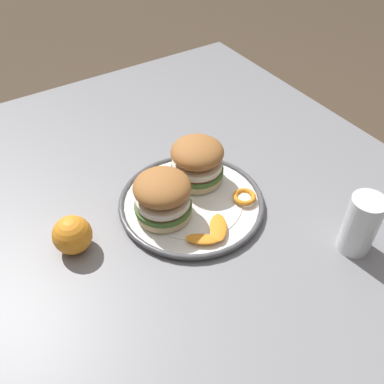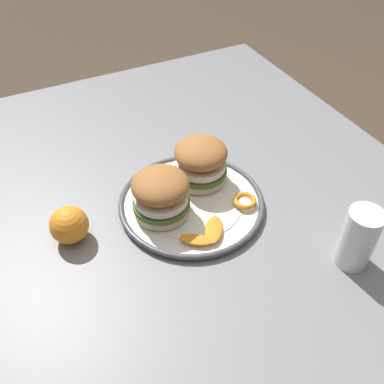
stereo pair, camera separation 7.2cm
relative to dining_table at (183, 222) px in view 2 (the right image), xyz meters
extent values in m
plane|color=#4C3D2D|center=(0.00, 0.00, -0.68)|extent=(8.00, 8.00, 0.00)
cube|color=gray|center=(0.00, 0.00, 0.08)|extent=(1.23, 1.08, 0.03)
cube|color=gray|center=(-0.55, 0.48, -0.30)|extent=(0.06, 0.06, 0.74)
cylinder|color=white|center=(0.04, 0.00, 0.10)|extent=(0.29, 0.29, 0.01)
torus|color=#4C4C51|center=(0.04, 0.00, 0.11)|extent=(0.32, 0.32, 0.01)
cylinder|color=white|center=(0.04, 0.00, 0.11)|extent=(0.22, 0.22, 0.00)
cylinder|color=beige|center=(0.05, -0.07, 0.12)|extent=(0.11, 0.11, 0.02)
cylinder|color=#477033|center=(0.05, -0.07, 0.14)|extent=(0.12, 0.12, 0.01)
cylinder|color=#BC3828|center=(0.05, -0.07, 0.15)|extent=(0.11, 0.11, 0.01)
cylinder|color=silver|center=(0.05, -0.07, 0.16)|extent=(0.11, 0.11, 0.01)
ellipsoid|color=#A36633|center=(0.05, -0.07, 0.19)|extent=(0.16, 0.16, 0.05)
cylinder|color=beige|center=(-0.01, 0.05, 0.12)|extent=(0.11, 0.11, 0.02)
cylinder|color=#477033|center=(-0.01, 0.05, 0.14)|extent=(0.12, 0.12, 0.01)
cylinder|color=#BC3828|center=(-0.01, 0.05, 0.15)|extent=(0.11, 0.11, 0.01)
cylinder|color=silver|center=(-0.01, 0.05, 0.16)|extent=(0.11, 0.11, 0.01)
ellipsoid|color=#A36633|center=(-0.01, 0.05, 0.19)|extent=(0.16, 0.16, 0.05)
torus|color=orange|center=(0.10, 0.10, 0.12)|extent=(0.07, 0.07, 0.01)
cylinder|color=#F4E5C6|center=(0.10, 0.10, 0.12)|extent=(0.03, 0.03, 0.00)
ellipsoid|color=orange|center=(0.14, 0.00, 0.12)|extent=(0.08, 0.07, 0.01)
ellipsoid|color=orange|center=(0.15, -0.04, 0.12)|extent=(0.06, 0.07, 0.01)
cylinder|color=white|center=(0.31, 0.21, 0.16)|extent=(0.07, 0.07, 0.13)
cylinder|color=orange|center=(0.31, 0.21, 0.13)|extent=(0.06, 0.06, 0.07)
sphere|color=orange|center=(0.02, -0.26, 0.14)|extent=(0.08, 0.08, 0.08)
camera|label=1|loc=(0.60, -0.36, 0.76)|focal=39.89mm
camera|label=2|loc=(0.64, -0.29, 0.76)|focal=39.89mm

